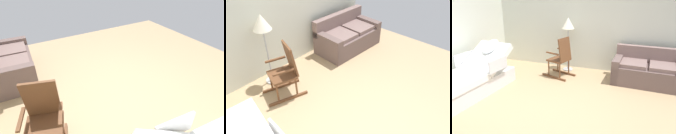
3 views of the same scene
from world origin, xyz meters
The scene contains 5 objects.
ground_plane centered at (0.00, 0.00, 0.00)m, with size 6.58×6.58×0.00m, color tan.
back_wall centered at (0.00, 2.50, 1.35)m, with size 5.46×0.10×2.70m, color silver.
couch centered at (1.71, 1.89, 0.31)m, with size 1.64×0.93×0.85m.
rocking_chair centered at (-0.41, 1.62, 0.50)m, with size 0.87×0.68×1.05m.
floor_lamp centered at (-0.40, 2.16, 1.23)m, with size 0.34×0.34×1.48m.
Camera 2 is at (-2.33, -1.39, 3.02)m, focal length 36.66 mm.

